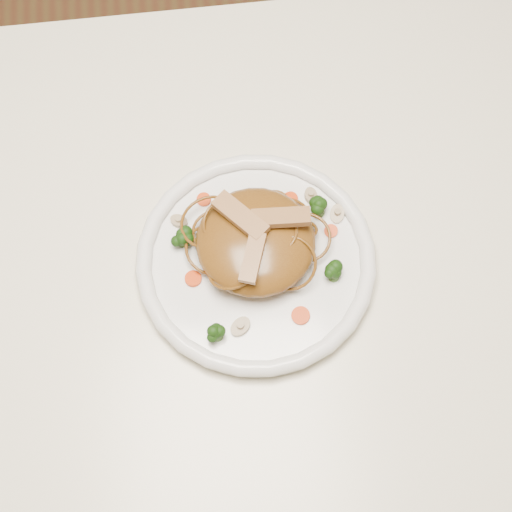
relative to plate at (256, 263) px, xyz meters
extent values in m
plane|color=brown|center=(-0.07, 0.02, -0.76)|extent=(4.00, 4.00, 0.00)
cube|color=silver|center=(-0.07, 0.02, -0.03)|extent=(1.20, 0.80, 0.04)
cylinder|color=brown|center=(0.47, 0.36, -0.40)|extent=(0.06, 0.06, 0.71)
cylinder|color=white|center=(0.00, 0.00, 0.00)|extent=(0.39, 0.39, 0.02)
ellipsoid|color=brown|center=(0.00, 0.01, 0.03)|extent=(0.15, 0.15, 0.05)
cube|color=#A77E4F|center=(0.03, 0.03, 0.07)|extent=(0.07, 0.03, 0.01)
cube|color=#A77E4F|center=(-0.01, 0.03, 0.07)|extent=(0.07, 0.07, 0.01)
cube|color=#A77E4F|center=(-0.01, -0.02, 0.07)|extent=(0.04, 0.06, 0.01)
cylinder|color=#ED3C08|center=(0.05, 0.08, 0.01)|extent=(0.02, 0.02, 0.00)
cylinder|color=#ED3C08|center=(-0.08, -0.02, 0.01)|extent=(0.03, 0.03, 0.00)
cylinder|color=#ED3C08|center=(0.10, 0.03, 0.01)|extent=(0.02, 0.02, 0.00)
cylinder|color=#ED3C08|center=(-0.06, 0.09, 0.01)|extent=(0.02, 0.02, 0.00)
cylinder|color=#ED3C08|center=(0.04, -0.08, 0.01)|extent=(0.03, 0.03, 0.00)
cylinder|color=tan|center=(-0.03, -0.08, 0.01)|extent=(0.04, 0.04, 0.01)
cylinder|color=tan|center=(0.11, 0.05, 0.01)|extent=(0.03, 0.03, 0.01)
cylinder|color=tan|center=(-0.09, 0.06, 0.01)|extent=(0.03, 0.03, 0.01)
cylinder|color=tan|center=(0.08, 0.08, 0.01)|extent=(0.02, 0.02, 0.01)
camera|label=1|loc=(-0.04, -0.36, 0.87)|focal=53.15mm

